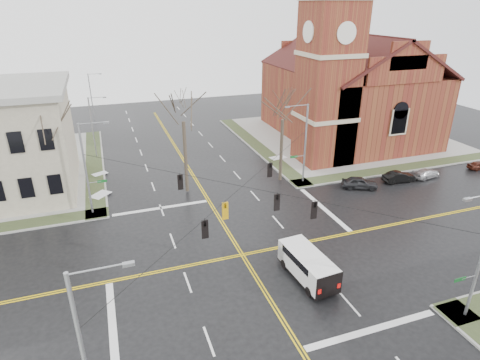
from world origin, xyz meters
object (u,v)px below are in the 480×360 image
object	(u,v)px
church	(345,82)
signal_pole_nw	(87,167)
signal_pole_sw	(87,351)
streetlight_north_a	(93,125)
tree_nw_near	(183,117)
tree_ne	(283,115)
streetlight_north_b	(92,95)
tree_nw_far	(48,129)
parked_car_b	(399,177)
parked_car_c	(426,173)
cargo_van	(306,263)
parked_car_a	(360,183)
signal_pole_ne	(304,142)

from	to	relation	value
church	signal_pole_nw	world-z (taller)	church
church	signal_pole_sw	size ratio (longest dim) A/B	3.06
streetlight_north_a	signal_pole_nw	bearing A→B (deg)	-92.32
tree_nw_near	tree_ne	size ratio (longest dim) A/B	1.09
streetlight_north_b	tree_nw_near	xyz separation A→B (m)	(9.02, -34.65, 3.96)
signal_pole_nw	tree_nw_far	distance (m)	5.16
tree_nw_near	tree_ne	xyz separation A→B (m)	(10.85, -0.57, -0.66)
parked_car_b	parked_car_c	world-z (taller)	parked_car_b
tree_nw_far	tree_ne	bearing A→B (deg)	-3.34
cargo_van	tree_nw_far	world-z (taller)	tree_nw_far
tree_nw_far	tree_ne	distance (m)	23.59
signal_pole_sw	tree_ne	world-z (taller)	tree_ne
tree_ne	tree_nw_near	bearing A→B (deg)	177.01
church	parked_car_a	size ratio (longest dim) A/B	7.05
signal_pole_sw	parked_car_b	size ratio (longest dim) A/B	2.37
church	signal_pole_ne	bearing A→B (deg)	-135.34
tree_ne	streetlight_north_a	bearing A→B (deg)	142.54
tree_nw_far	streetlight_north_a	bearing A→B (deg)	75.08
signal_pole_ne	signal_pole_sw	world-z (taller)	same
streetlight_north_a	parked_car_a	distance (m)	34.12
parked_car_c	tree_nw_near	size ratio (longest dim) A/B	0.32
streetlight_north_b	parked_car_c	xyz separation A→B (m)	(36.62, -40.07, -3.93)
cargo_van	parked_car_b	distance (m)	22.12
cargo_van	parked_car_b	size ratio (longest dim) A/B	1.48
signal_pole_sw	tree_nw_far	distance (m)	26.03
signal_pole_nw	streetlight_north_a	distance (m)	16.52
signal_pole_ne	cargo_van	distance (m)	17.93
streetlight_north_a	cargo_van	distance (m)	35.37
parked_car_a	parked_car_b	world-z (taller)	parked_car_a
signal_pole_nw	parked_car_a	distance (m)	28.57
church	tree_nw_near	size ratio (longest dim) A/B	2.36
signal_pole_nw	signal_pole_ne	bearing A→B (deg)	0.00
parked_car_a	streetlight_north_b	bearing A→B (deg)	58.99
parked_car_a	signal_pole_sw	bearing A→B (deg)	149.42
parked_car_b	parked_car_c	bearing A→B (deg)	-86.90
signal_pole_nw	parked_car_b	distance (m)	33.80
streetlight_north_a	streetlight_north_b	world-z (taller)	same
signal_pole_sw	tree_nw_near	xyz separation A→B (m)	(9.69, 24.85, 3.48)
cargo_van	streetlight_north_a	bearing A→B (deg)	109.40
streetlight_north_b	tree_nw_far	world-z (taller)	tree_nw_far
signal_pole_ne	signal_pole_sw	xyz separation A→B (m)	(-22.64, -23.00, 0.00)
parked_car_b	tree_nw_far	size ratio (longest dim) A/B	0.34
parked_car_b	signal_pole_nw	bearing A→B (deg)	87.35
signal_pole_ne	parked_car_c	distance (m)	15.71
signal_pole_nw	tree_nw_near	bearing A→B (deg)	10.79
parked_car_c	tree_ne	distance (m)	18.88
streetlight_north_b	tree_ne	bearing A→B (deg)	-60.58
signal_pole_nw	tree_ne	xyz separation A→B (m)	(20.53, 1.28, 2.82)
streetlight_north_a	cargo_van	size ratio (longest dim) A/B	1.42
cargo_van	streetlight_north_b	bearing A→B (deg)	100.83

